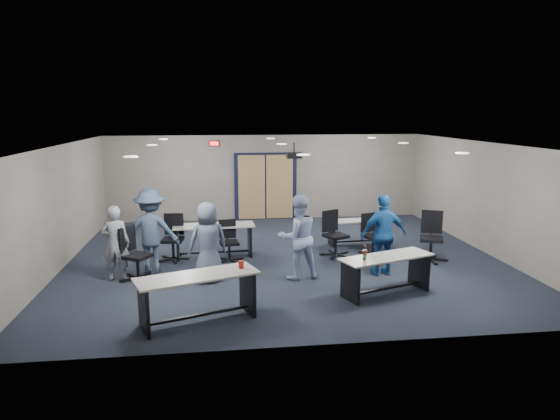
{
  "coord_description": "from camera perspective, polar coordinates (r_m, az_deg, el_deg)",
  "views": [
    {
      "loc": [
        -1.54,
        -11.29,
        3.43
      ],
      "look_at": [
        -0.14,
        -0.3,
        1.24
      ],
      "focal_mm": 32.0,
      "sensor_mm": 36.0,
      "label": 1
    }
  ],
  "objects": [
    {
      "name": "chair_back_c",
      "position": [
        12.02,
        6.4,
        -2.74
      ],
      "size": [
        0.92,
        0.92,
        1.09
      ],
      "primitive_type": null,
      "rotation": [
        0.0,
        0.0,
        0.45
      ],
      "color": "black",
      "rests_on": "floor"
    },
    {
      "name": "ceiling",
      "position": [
        11.42,
        0.52,
        7.54
      ],
      "size": [
        10.0,
        9.0,
        0.04
      ],
      "primitive_type": "cube",
      "color": "silver",
      "rests_on": "back_wall"
    },
    {
      "name": "person_plaid",
      "position": [
        10.23,
        -8.23,
        -3.66
      ],
      "size": [
        0.92,
        0.73,
        1.65
      ],
      "primitive_type": "imported",
      "rotation": [
        0.0,
        0.0,
        3.42
      ],
      "color": "#4F586D",
      "rests_on": "floor"
    },
    {
      "name": "table_back_left",
      "position": [
        12.02,
        -7.54,
        -2.85
      ],
      "size": [
        1.94,
        0.71,
        0.78
      ],
      "rotation": [
        0.0,
        0.0,
        0.04
      ],
      "color": "#A8A69E",
      "rests_on": "floor"
    },
    {
      "name": "table_back_right",
      "position": [
        13.18,
        8.91,
        -2.01
      ],
      "size": [
        1.64,
        0.63,
        0.65
      ],
      "rotation": [
        0.0,
        0.0,
        0.06
      ],
      "color": "#A8A69E",
      "rests_on": "floor"
    },
    {
      "name": "left_wall",
      "position": [
        11.99,
        -23.9,
        0.24
      ],
      "size": [
        0.04,
        9.0,
        2.7
      ],
      "primitive_type": "cube",
      "color": "gray",
      "rests_on": "floor"
    },
    {
      "name": "ceiling_projector",
      "position": [
        11.98,
        1.62,
        6.29
      ],
      "size": [
        0.35,
        0.32,
        0.37
      ],
      "color": "black",
      "rests_on": "ceiling"
    },
    {
      "name": "table_front_left",
      "position": [
        8.4,
        -9.33,
        -8.98
      ],
      "size": [
        2.1,
        1.3,
        0.94
      ],
      "rotation": [
        0.0,
        0.0,
        0.35
      ],
      "color": "#A8A69E",
      "rests_on": "floor"
    },
    {
      "name": "right_wall",
      "position": [
        13.21,
        22.53,
        1.29
      ],
      "size": [
        0.04,
        9.0,
        2.7
      ],
      "primitive_type": "cube",
      "color": "gray",
      "rests_on": "floor"
    },
    {
      "name": "person_lightblue",
      "position": [
        10.31,
        2.07,
        -3.11
      ],
      "size": [
        0.98,
        0.84,
        1.77
      ],
      "primitive_type": "imported",
      "rotation": [
        0.0,
        0.0,
        3.36
      ],
      "color": "#B7C4F2",
      "rests_on": "floor"
    },
    {
      "name": "ceiling_can_lights",
      "position": [
        11.67,
        0.35,
        7.47
      ],
      "size": [
        6.24,
        5.74,
        0.02
      ],
      "primitive_type": null,
      "color": "white",
      "rests_on": "ceiling"
    },
    {
      "name": "person_back",
      "position": [
        11.04,
        -14.53,
        -2.34
      ],
      "size": [
        1.21,
        0.73,
        1.83
      ],
      "primitive_type": "imported",
      "rotation": [
        0.0,
        0.0,
        3.1
      ],
      "color": "#384B65",
      "rests_on": "floor"
    },
    {
      "name": "chair_back_a",
      "position": [
        11.88,
        -12.17,
        -3.14
      ],
      "size": [
        0.74,
        0.74,
        1.08
      ],
      "primitive_type": null,
      "rotation": [
        0.0,
        0.0,
        -0.1
      ],
      "color": "black",
      "rests_on": "floor"
    },
    {
      "name": "chair_back_b",
      "position": [
        11.64,
        -5.84,
        -3.56
      ],
      "size": [
        0.68,
        0.68,
        0.95
      ],
      "primitive_type": null,
      "rotation": [
        0.0,
        0.0,
        0.15
      ],
      "color": "black",
      "rests_on": "floor"
    },
    {
      "name": "person_gray",
      "position": [
        10.75,
        -18.29,
        -3.61
      ],
      "size": [
        0.59,
        0.4,
        1.58
      ],
      "primitive_type": "imported",
      "rotation": [
        0.0,
        0.0,
        3.11
      ],
      "color": "#9298A0",
      "rests_on": "floor"
    },
    {
      "name": "back_wall",
      "position": [
        16.0,
        -1.68,
        3.74
      ],
      "size": [
        10.0,
        0.04,
        2.7
      ],
      "primitive_type": "cube",
      "color": "gray",
      "rests_on": "floor"
    },
    {
      "name": "chair_back_d",
      "position": [
        12.32,
        10.59,
        -2.77
      ],
      "size": [
        0.78,
        0.78,
        0.99
      ],
      "primitive_type": null,
      "rotation": [
        0.0,
        0.0,
        0.3
      ],
      "color": "black",
      "rests_on": "floor"
    },
    {
      "name": "table_front_right",
      "position": [
        9.72,
        12.01,
        -6.49
      ],
      "size": [
        1.94,
        1.19,
        1.02
      ],
      "rotation": [
        0.0,
        0.0,
        0.34
      ],
      "color": "#A8A69E",
      "rests_on": "floor"
    },
    {
      "name": "chair_loose_right",
      "position": [
        12.09,
        16.92,
        -2.94
      ],
      "size": [
        0.95,
        0.95,
        1.16
      ],
      "primitive_type": null,
      "rotation": [
        0.0,
        0.0,
        -0.38
      ],
      "color": "black",
      "rests_on": "floor"
    },
    {
      "name": "person_navy",
      "position": [
        10.75,
        11.76,
        -2.81
      ],
      "size": [
        1.06,
        0.54,
        1.74
      ],
      "primitive_type": "imported",
      "rotation": [
        0.0,
        0.0,
        3.26
      ],
      "color": "#1D59A1",
      "rests_on": "floor"
    },
    {
      "name": "floor",
      "position": [
        11.9,
        0.49,
        -5.55
      ],
      "size": [
        10.0,
        10.0,
        0.0
      ],
      "primitive_type": "plane",
      "color": "black",
      "rests_on": "ground"
    },
    {
      "name": "front_wall",
      "position": [
        7.27,
        5.32,
        -5.49
      ],
      "size": [
        10.0,
        0.04,
        2.7
      ],
      "primitive_type": "cube",
      "color": "gray",
      "rests_on": "floor"
    },
    {
      "name": "double_door",
      "position": [
        16.01,
        -1.66,
        2.65
      ],
      "size": [
        2.0,
        0.07,
        2.2
      ],
      "color": "black",
      "rests_on": "back_wall"
    },
    {
      "name": "chair_loose_left",
      "position": [
        10.69,
        -16.02,
        -4.85
      ],
      "size": [
        0.96,
        0.96,
        1.11
      ],
      "primitive_type": null,
      "rotation": [
        0.0,
        0.0,
        1.02
      ],
      "color": "black",
      "rests_on": "floor"
    },
    {
      "name": "exit_sign",
      "position": [
        15.77,
        -7.53,
        7.55
      ],
      "size": [
        0.32,
        0.07,
        0.18
      ],
      "color": "black",
      "rests_on": "back_wall"
    }
  ]
}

